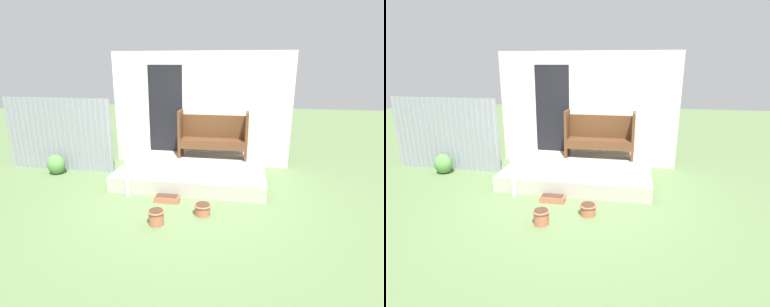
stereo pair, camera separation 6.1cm
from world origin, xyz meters
TOP-DOWN VIEW (x-y plane):
  - ground_plane at (0.00, 0.00)m, footprint 24.00×24.00m
  - porch_slab at (-0.02, 0.98)m, footprint 2.92×1.97m
  - house_wall at (-0.06, 2.00)m, footprint 4.12×0.08m
  - fence_corrugated at (-3.04, 1.03)m, footprint 2.49×0.05m
  - support_post at (-1.03, -0.08)m, footprint 0.08×0.08m
  - bench at (0.34, 1.63)m, footprint 1.52×0.40m
  - flower_pot_left at (-0.24, -0.96)m, footprint 0.27×0.27m
  - flower_pot_middle at (0.41, -0.55)m, footprint 0.28×0.28m
  - planter_box_rect at (-0.27, -0.19)m, footprint 0.43×0.19m
  - shrub_by_fence at (-3.00, 0.76)m, footprint 0.38×0.34m

SIDE VIEW (x-z plane):
  - ground_plane at x=0.00m, z-range 0.00..0.00m
  - planter_box_rect at x=-0.27m, z-range 0.00..0.12m
  - flower_pot_middle at x=0.41m, z-range 0.01..0.20m
  - flower_pot_left at x=-0.24m, z-range 0.01..0.24m
  - porch_slab at x=-0.02m, z-range 0.00..0.29m
  - shrub_by_fence at x=-3.00m, z-range 0.00..0.44m
  - fence_corrugated at x=-3.04m, z-range 0.00..1.63m
  - bench at x=0.34m, z-range 0.30..1.34m
  - support_post at x=-1.03m, z-range 0.00..2.43m
  - house_wall at x=-0.06m, z-range 0.00..2.60m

